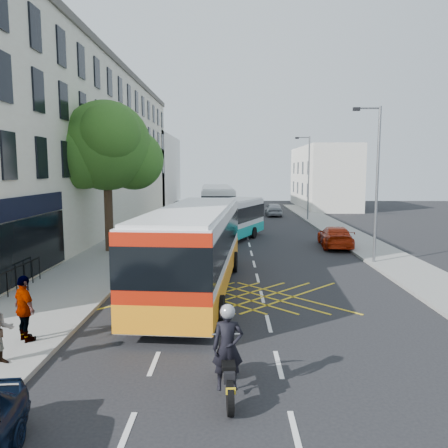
{
  "coord_description": "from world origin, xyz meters",
  "views": [
    {
      "loc": [
        -1.23,
        -10.66,
        4.95
      ],
      "look_at": [
        -1.58,
        11.48,
        2.2
      ],
      "focal_mm": 35.0,
      "sensor_mm": 36.0,
      "label": 1
    }
  ],
  "objects_px": {
    "bus_near": "(195,247)",
    "distant_car_silver": "(274,209)",
    "street_tree": "(106,147)",
    "lamp_near": "(375,176)",
    "lamp_far": "(308,173)",
    "motorbike": "(228,353)",
    "parked_car_silver": "(154,258)",
    "bus_mid": "(224,221)",
    "pedestrian_far": "(25,309)",
    "bus_far": "(217,204)",
    "red_hatchback": "(335,237)",
    "distant_car_grey": "(222,206)"
  },
  "relations": [
    {
      "from": "bus_near",
      "to": "distant_car_silver",
      "type": "height_order",
      "value": "bus_near"
    },
    {
      "from": "street_tree",
      "to": "lamp_near",
      "type": "xyz_separation_m",
      "value": [
        14.71,
        -2.97,
        -1.68
      ]
    },
    {
      "from": "lamp_far",
      "to": "bus_near",
      "type": "relative_size",
      "value": 0.64
    },
    {
      "from": "lamp_far",
      "to": "motorbike",
      "type": "distance_m",
      "value": 34.56
    },
    {
      "from": "street_tree",
      "to": "distant_car_silver",
      "type": "bearing_deg",
      "value": 61.04
    },
    {
      "from": "parked_car_silver",
      "to": "street_tree",
      "type": "bearing_deg",
      "value": 125.22
    },
    {
      "from": "lamp_far",
      "to": "bus_near",
      "type": "xyz_separation_m",
      "value": [
        -8.9,
        -25.06,
        -2.8
      ]
    },
    {
      "from": "bus_near",
      "to": "motorbike",
      "type": "height_order",
      "value": "bus_near"
    },
    {
      "from": "bus_mid",
      "to": "parked_car_silver",
      "type": "xyz_separation_m",
      "value": [
        -3.2,
        -8.96,
        -0.72
      ]
    },
    {
      "from": "motorbike",
      "to": "pedestrian_far",
      "type": "relative_size",
      "value": 1.24
    },
    {
      "from": "parked_car_silver",
      "to": "distant_car_silver",
      "type": "bearing_deg",
      "value": 73.81
    },
    {
      "from": "bus_far",
      "to": "motorbike",
      "type": "height_order",
      "value": "bus_far"
    },
    {
      "from": "red_hatchback",
      "to": "pedestrian_far",
      "type": "distance_m",
      "value": 20.45
    },
    {
      "from": "street_tree",
      "to": "red_hatchback",
      "type": "bearing_deg",
      "value": 9.23
    },
    {
      "from": "bus_far",
      "to": "distant_car_silver",
      "type": "bearing_deg",
      "value": 43.48
    },
    {
      "from": "bus_near",
      "to": "distant_car_silver",
      "type": "xyz_separation_m",
      "value": [
        6.1,
        29.56,
        -1.1
      ]
    },
    {
      "from": "lamp_far",
      "to": "distant_car_grey",
      "type": "bearing_deg",
      "value": 130.19
    },
    {
      "from": "street_tree",
      "to": "red_hatchback",
      "type": "distance_m",
      "value": 15.26
    },
    {
      "from": "distant_car_silver",
      "to": "pedestrian_far",
      "type": "xyz_separation_m",
      "value": [
        -10.4,
        -35.43,
        0.38
      ]
    },
    {
      "from": "street_tree",
      "to": "lamp_near",
      "type": "relative_size",
      "value": 1.1
    },
    {
      "from": "street_tree",
      "to": "pedestrian_far",
      "type": "bearing_deg",
      "value": -83.8
    },
    {
      "from": "bus_far",
      "to": "red_hatchback",
      "type": "distance_m",
      "value": 15.32
    },
    {
      "from": "red_hatchback",
      "to": "pedestrian_far",
      "type": "height_order",
      "value": "pedestrian_far"
    },
    {
      "from": "lamp_far",
      "to": "bus_far",
      "type": "relative_size",
      "value": 0.65
    },
    {
      "from": "motorbike",
      "to": "pedestrian_far",
      "type": "distance_m",
      "value": 6.27
    },
    {
      "from": "street_tree",
      "to": "bus_mid",
      "type": "bearing_deg",
      "value": 28.23
    },
    {
      "from": "parked_car_silver",
      "to": "distant_car_grey",
      "type": "distance_m",
      "value": 32.58
    },
    {
      "from": "lamp_far",
      "to": "bus_far",
      "type": "xyz_separation_m",
      "value": [
        -8.73,
        -1.76,
        -2.81
      ]
    },
    {
      "from": "bus_near",
      "to": "parked_car_silver",
      "type": "bearing_deg",
      "value": 132.96
    },
    {
      "from": "bus_mid",
      "to": "pedestrian_far",
      "type": "height_order",
      "value": "bus_mid"
    },
    {
      "from": "bus_far",
      "to": "pedestrian_far",
      "type": "bearing_deg",
      "value": -101.72
    },
    {
      "from": "lamp_far",
      "to": "bus_near",
      "type": "distance_m",
      "value": 26.74
    },
    {
      "from": "distant_car_grey",
      "to": "lamp_near",
      "type": "bearing_deg",
      "value": -70.76
    },
    {
      "from": "bus_mid",
      "to": "red_hatchback",
      "type": "distance_m",
      "value": 7.38
    },
    {
      "from": "motorbike",
      "to": "distant_car_grey",
      "type": "xyz_separation_m",
      "value": [
        -1.08,
        43.68,
        -0.33
      ]
    },
    {
      "from": "lamp_near",
      "to": "pedestrian_far",
      "type": "bearing_deg",
      "value": -140.35
    },
    {
      "from": "bus_far",
      "to": "motorbike",
      "type": "distance_m",
      "value": 31.82
    },
    {
      "from": "red_hatchback",
      "to": "pedestrian_far",
      "type": "xyz_separation_m",
      "value": [
        -12.5,
        -16.18,
        0.41
      ]
    },
    {
      "from": "bus_mid",
      "to": "motorbike",
      "type": "distance_m",
      "value": 20.17
    },
    {
      "from": "bus_mid",
      "to": "parked_car_silver",
      "type": "distance_m",
      "value": 9.55
    },
    {
      "from": "distant_car_grey",
      "to": "parked_car_silver",
      "type": "bearing_deg",
      "value": -91.07
    },
    {
      "from": "lamp_far",
      "to": "red_hatchback",
      "type": "height_order",
      "value": "lamp_far"
    },
    {
      "from": "motorbike",
      "to": "red_hatchback",
      "type": "height_order",
      "value": "motorbike"
    },
    {
      "from": "motorbike",
      "to": "distant_car_grey",
      "type": "bearing_deg",
      "value": 87.31
    },
    {
      "from": "street_tree",
      "to": "lamp_near",
      "type": "distance_m",
      "value": 15.1
    },
    {
      "from": "lamp_near",
      "to": "pedestrian_far",
      "type": "xyz_separation_m",
      "value": [
        -13.2,
        -10.94,
        -3.52
      ]
    },
    {
      "from": "bus_mid",
      "to": "parked_car_silver",
      "type": "height_order",
      "value": "bus_mid"
    },
    {
      "from": "distant_car_grey",
      "to": "distant_car_silver",
      "type": "distance_m",
      "value": 8.08
    },
    {
      "from": "distant_car_grey",
      "to": "motorbike",
      "type": "bearing_deg",
      "value": -85.21
    },
    {
      "from": "street_tree",
      "to": "bus_near",
      "type": "distance_m",
      "value": 10.87
    }
  ]
}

